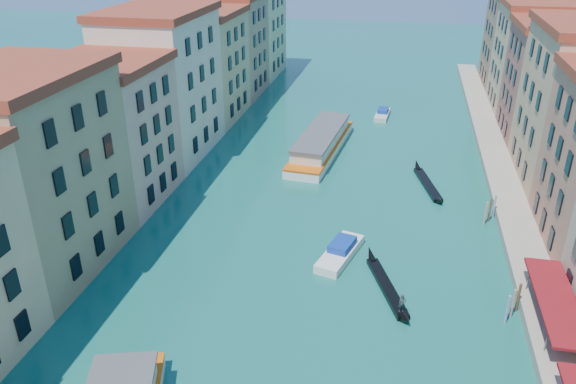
# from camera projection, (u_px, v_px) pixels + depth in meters

# --- Properties ---
(left_bank_palazzos) EXTENTS (12.80, 128.40, 21.00)m
(left_bank_palazzos) POSITION_uv_depth(u_px,v_px,m) (145.00, 101.00, 75.55)
(left_bank_palazzos) COLOR beige
(left_bank_palazzos) RESTS_ON ground
(quay) EXTENTS (4.00, 140.00, 1.00)m
(quay) POSITION_uv_depth(u_px,v_px,m) (506.00, 194.00, 70.97)
(quay) COLOR #A79E86
(quay) RESTS_ON ground
(vaporetto_far) EXTENTS (7.20, 23.00, 3.37)m
(vaporetto_far) POSITION_uv_depth(u_px,v_px,m) (321.00, 142.00, 84.46)
(vaporetto_far) COLOR white
(vaporetto_far) RESTS_ON ground
(gondola_fore) EXTENTS (5.40, 11.96, 2.49)m
(gondola_fore) POSITION_uv_depth(u_px,v_px,m) (387.00, 286.00, 53.22)
(gondola_fore) COLOR black
(gondola_fore) RESTS_ON ground
(gondola_far) EXTENTS (4.30, 12.78, 1.84)m
(gondola_far) POSITION_uv_depth(u_px,v_px,m) (427.00, 183.00, 74.19)
(gondola_far) COLOR black
(gondola_far) RESTS_ON ground
(motorboat_mid) EXTENTS (4.45, 8.29, 1.64)m
(motorboat_mid) POSITION_uv_depth(u_px,v_px,m) (340.00, 252.00, 58.30)
(motorboat_mid) COLOR white
(motorboat_mid) RESTS_ON ground
(motorboat_far) EXTENTS (2.61, 6.91, 1.40)m
(motorboat_far) POSITION_uv_depth(u_px,v_px,m) (382.00, 114.00, 100.07)
(motorboat_far) COLOR silver
(motorboat_far) RESTS_ON ground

